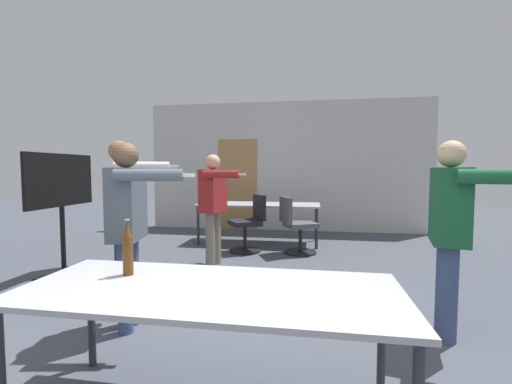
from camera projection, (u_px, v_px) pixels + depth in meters
back_wall at (285, 167)px, 7.66m from camera, size 6.26×0.12×2.87m
conference_table_near at (210, 298)px, 1.85m from camera, size 2.05×0.82×0.73m
conference_table_far at (259, 207)px, 6.37m from camera, size 2.25×0.81×0.73m
tv_screen at (61, 200)px, 4.37m from camera, size 0.44×1.16×1.57m
person_far_watching at (214, 199)px, 4.85m from camera, size 0.71×0.73×1.58m
person_near_casual at (451, 221)px, 2.74m from camera, size 0.72×0.77×1.60m
person_right_polo at (122, 200)px, 3.79m from camera, size 0.85×0.54×1.68m
person_left_plaid at (129, 217)px, 2.89m from camera, size 0.80×0.58×1.60m
office_chair_mid_tucked at (249, 225)px, 5.70m from camera, size 0.68×0.65×0.95m
office_chair_side_rolled at (296, 227)px, 5.55m from camera, size 0.66×0.63×0.93m
beer_bottle at (128, 249)px, 2.05m from camera, size 0.06×0.06×0.34m
drink_cup at (256, 201)px, 6.43m from camera, size 0.07×0.07×0.10m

